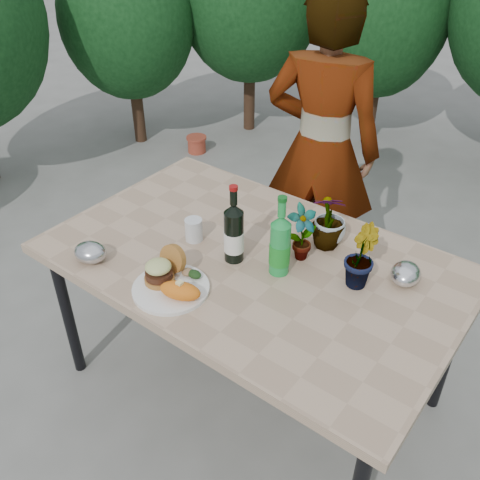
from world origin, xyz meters
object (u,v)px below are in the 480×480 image
Objects in this scene: dinner_plate at (171,289)px; wine_bottle at (234,234)px; patio_table at (252,269)px; person at (321,150)px.

wine_bottle reaches higher than dinner_plate.
patio_table is 0.19m from wine_bottle.
wine_bottle is 0.94m from person.
person is at bearing 90.97° from wine_bottle.
person is (-0.21, 0.88, 0.13)m from patio_table.
dinner_plate is at bearing -111.33° from wine_bottle.
person reaches higher than wine_bottle.
patio_table is at bearing 70.58° from dinner_plate.
person is at bearing 94.32° from dinner_plate.
dinner_plate is (-0.12, -0.34, 0.06)m from patio_table.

